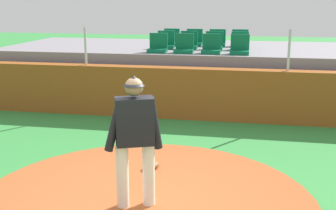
{
  "coord_description": "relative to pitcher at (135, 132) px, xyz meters",
  "views": [
    {
      "loc": [
        1.3,
        -5.13,
        2.88
      ],
      "look_at": [
        0.0,
        1.77,
        1.14
      ],
      "focal_mm": 45.78,
      "sensor_mm": 36.0,
      "label": 1
    }
  ],
  "objects": [
    {
      "name": "stadium_chair_10",
      "position": [
        0.43,
        7.97,
        0.41
      ],
      "size": [
        0.48,
        0.44,
        0.5
      ],
      "rotation": [
        0.0,
        0.0,
        3.14
      ],
      "color": "#0A623D",
      "rests_on": "bleacher_platform"
    },
    {
      "name": "pitchers_mound",
      "position": [
        0.07,
        0.13,
        -1.13
      ],
      "size": [
        4.68,
        4.68,
        0.24
      ],
      "primitive_type": "cylinder",
      "color": "#A35127",
      "rests_on": "ground_plane"
    },
    {
      "name": "stadium_chair_9",
      "position": [
        -0.27,
        8.0,
        0.41
      ],
      "size": [
        0.48,
        0.44,
        0.5
      ],
      "rotation": [
        0.0,
        0.0,
        3.14
      ],
      "color": "#0A623D",
      "rests_on": "bleacher_platform"
    },
    {
      "name": "stadium_chair_2",
      "position": [
        0.41,
        6.21,
        0.41
      ],
      "size": [
        0.48,
        0.44,
        0.5
      ],
      "rotation": [
        0.0,
        0.0,
        3.14
      ],
      "color": "#0A623D",
      "rests_on": "bleacher_platform"
    },
    {
      "name": "stadium_chair_11",
      "position": [
        1.1,
        8.01,
        0.41
      ],
      "size": [
        0.48,
        0.44,
        0.5
      ],
      "rotation": [
        0.0,
        0.0,
        3.14
      ],
      "color": "#0A623D",
      "rests_on": "bleacher_platform"
    },
    {
      "name": "brick_barrier",
      "position": [
        0.07,
        5.2,
        -0.62
      ],
      "size": [
        13.19,
        0.4,
        1.26
      ],
      "primitive_type": "cube",
      "color": "#924B1C",
      "rests_on": "ground_plane"
    },
    {
      "name": "stadium_chair_4",
      "position": [
        -0.98,
        7.09,
        0.41
      ],
      "size": [
        0.48,
        0.44,
        0.5
      ],
      "rotation": [
        0.0,
        0.0,
        3.14
      ],
      "color": "#0A623D",
      "rests_on": "bleacher_platform"
    },
    {
      "name": "stadium_chair_5",
      "position": [
        -0.31,
        7.1,
        0.41
      ],
      "size": [
        0.48,
        0.44,
        0.5
      ],
      "rotation": [
        0.0,
        0.0,
        3.14
      ],
      "color": "#0A623D",
      "rests_on": "bleacher_platform"
    },
    {
      "name": "stadium_chair_8",
      "position": [
        -0.98,
        8.01,
        0.41
      ],
      "size": [
        0.48,
        0.44,
        0.5
      ],
      "rotation": [
        0.0,
        0.0,
        3.14
      ],
      "color": "#0A623D",
      "rests_on": "bleacher_platform"
    },
    {
      "name": "pitcher",
      "position": [
        0.0,
        0.0,
        0.0
      ],
      "size": [
        0.74,
        0.41,
        1.74
      ],
      "rotation": [
        0.0,
        0.0,
        0.37
      ],
      "color": "white",
      "rests_on": "pitchers_mound"
    },
    {
      "name": "stadium_chair_7",
      "position": [
        1.12,
        7.09,
        0.41
      ],
      "size": [
        0.48,
        0.44,
        0.5
      ],
      "rotation": [
        0.0,
        0.0,
        3.14
      ],
      "color": "#0A623D",
      "rests_on": "bleacher_platform"
    },
    {
      "name": "bleacher_platform",
      "position": [
        0.07,
        7.78,
        -0.49
      ],
      "size": [
        11.76,
        4.24,
        1.5
      ],
      "primitive_type": "cube",
      "color": "gray",
      "rests_on": "ground_plane"
    },
    {
      "name": "fence_post_right",
      "position": [
        2.29,
        5.2,
        0.49
      ],
      "size": [
        0.06,
        0.06,
        0.96
      ],
      "primitive_type": "cylinder",
      "color": "silver",
      "rests_on": "brick_barrier"
    },
    {
      "name": "fielding_glove",
      "position": [
        -0.08,
        1.26,
        -0.95
      ],
      "size": [
        0.31,
        0.36,
        0.11
      ],
      "primitive_type": "ellipsoid",
      "rotation": [
        0.0,
        0.0,
        1.1
      ],
      "color": "brown",
      "rests_on": "pitchers_mound"
    },
    {
      "name": "stadium_chair_0",
      "position": [
        -1.01,
        6.18,
        0.41
      ],
      "size": [
        0.48,
        0.44,
        0.5
      ],
      "rotation": [
        0.0,
        0.0,
        3.14
      ],
      "color": "#0A623D",
      "rests_on": "bleacher_platform"
    },
    {
      "name": "fence_post_left",
      "position": [
        -2.66,
        5.2,
        0.49
      ],
      "size": [
        0.06,
        0.06,
        0.96
      ],
      "primitive_type": "cylinder",
      "color": "silver",
      "rests_on": "brick_barrier"
    },
    {
      "name": "stadium_chair_1",
      "position": [
        -0.3,
        6.19,
        0.41
      ],
      "size": [
        0.48,
        0.44,
        0.5
      ],
      "rotation": [
        0.0,
        0.0,
        3.14
      ],
      "color": "#0A623D",
      "rests_on": "bleacher_platform"
    },
    {
      "name": "stadium_chair_6",
      "position": [
        0.41,
        7.11,
        0.41
      ],
      "size": [
        0.48,
        0.44,
        0.5
      ],
      "rotation": [
        0.0,
        0.0,
        3.14
      ],
      "color": "#0A623D",
      "rests_on": "bleacher_platform"
    },
    {
      "name": "baseball",
      "position": [
        -0.53,
        1.4,
        -0.97
      ],
      "size": [
        0.07,
        0.07,
        0.07
      ],
      "primitive_type": "sphere",
      "color": "white",
      "rests_on": "pitchers_mound"
    },
    {
      "name": "stadium_chair_3",
      "position": [
        1.14,
        6.18,
        0.41
      ],
      "size": [
        0.48,
        0.44,
        0.5
      ],
      "rotation": [
        0.0,
        0.0,
        3.14
      ],
      "color": "#0A623D",
      "rests_on": "bleacher_platform"
    }
  ]
}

